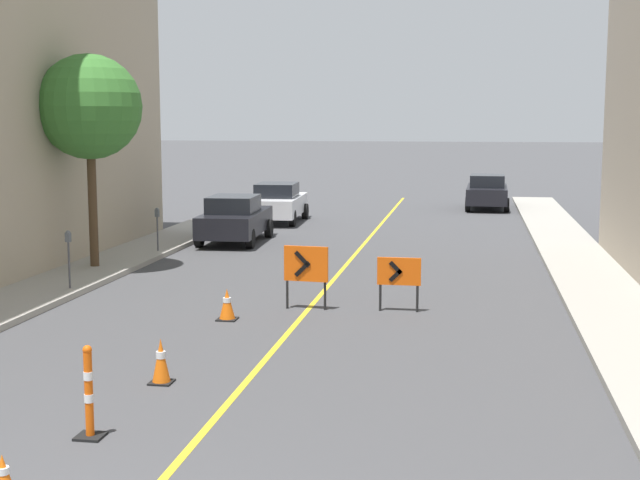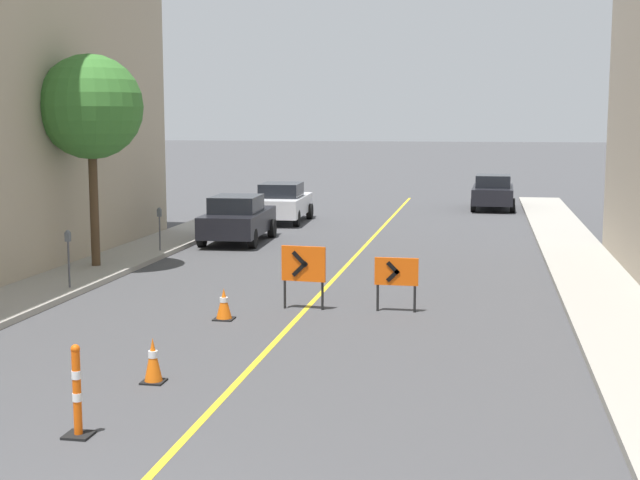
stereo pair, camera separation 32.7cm
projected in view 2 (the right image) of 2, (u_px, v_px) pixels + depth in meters
name	position (u px, v px, depth m)	size (l,w,h in m)	color
lane_stripe	(355.00, 257.00, 26.94)	(0.12, 40.23, 0.01)	gold
sidewalk_left	(149.00, 249.00, 28.11)	(2.00, 40.23, 0.14)	#9E998E
sidewalk_right	(580.00, 261.00, 25.75)	(2.00, 40.23, 0.14)	#9E998E
traffic_cone_second	(153.00, 360.00, 14.13)	(0.36, 0.36, 0.73)	black
traffic_cone_third	(224.00, 304.00, 18.55)	(0.41, 0.41, 0.66)	black
delineator_post_front	(77.00, 397.00, 11.71)	(0.36, 0.36, 1.25)	black
arrow_barricade_primary	(303.00, 266.00, 19.47)	(0.99, 0.16, 1.40)	#EF560C
arrow_barricade_secondary	(396.00, 274.00, 19.24)	(0.95, 0.09, 1.19)	#EF560C
parked_car_curb_near	(238.00, 219.00, 30.01)	(1.99, 4.38, 1.59)	black
parked_car_curb_mid	(282.00, 202.00, 35.72)	(2.00, 4.38, 1.59)	silver
parked_car_curb_far	(493.00, 192.00, 40.76)	(1.94, 4.34, 1.59)	black
parking_meter_near_curb	(68.00, 247.00, 21.23)	(0.12, 0.11, 1.39)	#4C4C51
parking_meter_far_curb	(159.00, 220.00, 27.17)	(0.12, 0.11, 1.32)	#4C4C51
street_tree_left_near	(91.00, 108.00, 23.96)	(2.82, 2.82, 5.74)	#4C3823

